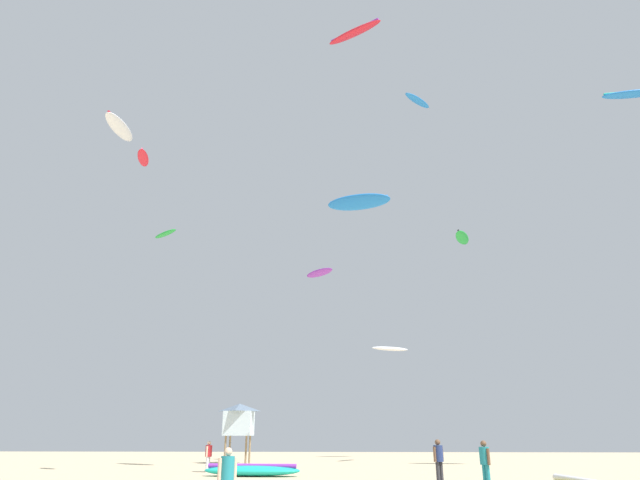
{
  "coord_description": "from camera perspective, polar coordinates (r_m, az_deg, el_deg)",
  "views": [
    {
      "loc": [
        1.42,
        -10.32,
        1.94
      ],
      "look_at": [
        0.0,
        16.36,
        11.64
      ],
      "focal_mm": 30.23,
      "sensor_mm": 36.0,
      "label": 1
    }
  ],
  "objects": [
    {
      "name": "kite_aloft_7",
      "position": [
        47.71,
        -20.48,
        11.12
      ],
      "size": [
        1.42,
        4.42,
        0.76
      ],
      "color": "white"
    },
    {
      "name": "kite_aloft_8",
      "position": [
        45.15,
        30.18,
        13.23
      ],
      "size": [
        4.16,
        1.63,
        0.6
      ],
      "color": "blue"
    },
    {
      "name": "person_foreground",
      "position": [
        16.03,
        -9.81,
        -23.24
      ],
      "size": [
        0.47,
        0.37,
        1.63
      ],
      "rotation": [
        0.0,
        0.0,
        2.12
      ],
      "color": "teal",
      "rests_on": "ground"
    },
    {
      "name": "kite_aloft_0",
      "position": [
        45.03,
        -0.07,
        -3.5
      ],
      "size": [
        2.83,
        2.89,
        0.55
      ],
      "color": "purple"
    },
    {
      "name": "kite_grounded_near",
      "position": [
        29.5,
        -7.22,
        -23.03
      ],
      "size": [
        4.94,
        1.65,
        0.61
      ],
      "color": "#19B29E",
      "rests_on": "ground"
    },
    {
      "name": "kite_aloft_6",
      "position": [
        38.86,
        -18.22,
        8.26
      ],
      "size": [
        1.37,
        2.59,
        0.3
      ],
      "color": "red"
    },
    {
      "name": "kite_aloft_5",
      "position": [
        44.54,
        14.83,
        0.24
      ],
      "size": [
        2.09,
        3.29,
        0.65
      ],
      "color": "green"
    },
    {
      "name": "kite_aloft_9",
      "position": [
        39.7,
        3.66,
        21.08
      ],
      "size": [
        4.1,
        3.19,
        0.86
      ],
      "color": "red"
    },
    {
      "name": "kite_aloft_3",
      "position": [
        29.71,
        4.13,
        4.04
      ],
      "size": [
        3.63,
        1.77,
        0.87
      ],
      "color": "blue"
    },
    {
      "name": "person_midground",
      "position": [
        33.1,
        -11.72,
        -21.29
      ],
      "size": [
        0.37,
        0.53,
        1.63
      ],
      "rotation": [
        0.0,
        0.0,
        2.91
      ],
      "color": "silver",
      "rests_on": "ground"
    },
    {
      "name": "kite_aloft_4",
      "position": [
        33.94,
        -16.06,
        0.64
      ],
      "size": [
        2.05,
        1.9,
        0.38
      ],
      "color": "green"
    },
    {
      "name": "kite_aloft_1",
      "position": [
        38.77,
        10.27,
        14.33
      ],
      "size": [
        2.28,
        2.37,
        0.42
      ],
      "color": "blue"
    },
    {
      "name": "lifeguard_tower",
      "position": [
        42.36,
        -8.56,
        -18.24
      ],
      "size": [
        2.3,
        2.3,
        4.15
      ],
      "color": "#8C704C",
      "rests_on": "ground"
    },
    {
      "name": "person_right",
      "position": [
        23.51,
        17.07,
        -21.4
      ],
      "size": [
        0.39,
        0.54,
        1.74
      ],
      "rotation": [
        0.0,
        0.0,
        3.57
      ],
      "color": "teal",
      "rests_on": "ground"
    },
    {
      "name": "kite_aloft_2",
      "position": [
        52.8,
        7.43,
        -11.35
      ],
      "size": [
        3.91,
        2.51,
        0.55
      ],
      "color": "white"
    },
    {
      "name": "person_left",
      "position": [
        25.31,
        12.45,
        -21.58
      ],
      "size": [
        0.47,
        0.42,
        1.77
      ],
      "rotation": [
        0.0,
        0.0,
        2.27
      ],
      "color": "#2D2D33",
      "rests_on": "ground"
    }
  ]
}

